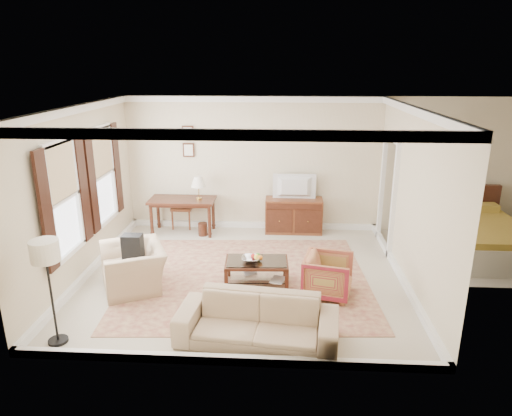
# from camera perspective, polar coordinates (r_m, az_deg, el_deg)

# --- Properties ---
(room_shell) EXTENTS (5.51, 5.01, 2.91)m
(room_shell) POSITION_cam_1_polar(r_m,az_deg,el_deg) (7.32, -1.72, 9.21)
(room_shell) COLOR beige
(room_shell) RESTS_ON ground
(annex_bedroom) EXTENTS (3.00, 2.70, 2.90)m
(annex_bedroom) POSITION_cam_1_polar(r_m,az_deg,el_deg) (9.75, 26.44, -3.48)
(annex_bedroom) COLOR beige
(annex_bedroom) RESTS_ON ground
(window_front) EXTENTS (0.12, 1.56, 1.80)m
(window_front) POSITION_cam_1_polar(r_m,az_deg,el_deg) (7.59, -22.91, 0.98)
(window_front) COLOR #CCB284
(window_front) RESTS_ON room_shell
(window_rear) EXTENTS (0.12, 1.56, 1.80)m
(window_rear) POSITION_cam_1_polar(r_m,az_deg,el_deg) (9.00, -18.57, 3.92)
(window_rear) COLOR #CCB284
(window_rear) RESTS_ON room_shell
(doorway) EXTENTS (0.10, 1.12, 2.25)m
(doorway) POSITION_cam_1_polar(r_m,az_deg,el_deg) (9.29, 16.11, 1.52)
(doorway) COLOR white
(doorway) RESTS_ON room_shell
(rug) EXTENTS (4.34, 3.79, 0.01)m
(rug) POSITION_cam_1_polar(r_m,az_deg,el_deg) (7.96, -1.30, -8.77)
(rug) COLOR maroon
(rug) RESTS_ON room_shell
(writing_desk) EXTENTS (1.40, 0.70, 0.77)m
(writing_desk) POSITION_cam_1_polar(r_m,az_deg,el_deg) (9.94, -9.19, 0.52)
(writing_desk) COLOR #452013
(writing_desk) RESTS_ON room_shell
(desk_chair) EXTENTS (0.52, 0.52, 1.05)m
(desk_chair) POSITION_cam_1_polar(r_m,az_deg,el_deg) (10.32, -9.22, 0.40)
(desk_chair) COLOR brown
(desk_chair) RESTS_ON room_shell
(desk_lamp) EXTENTS (0.32, 0.32, 0.50)m
(desk_lamp) POSITION_cam_1_polar(r_m,az_deg,el_deg) (9.77, -7.19, 2.50)
(desk_lamp) COLOR silver
(desk_lamp) RESTS_ON writing_desk
(framed_prints) EXTENTS (0.25, 0.04, 0.68)m
(framed_prints) POSITION_cam_1_polar(r_m,az_deg,el_deg) (10.03, -8.47, 8.25)
(framed_prints) COLOR #452013
(framed_prints) RESTS_ON room_shell
(sideboard) EXTENTS (1.23, 0.47, 0.76)m
(sideboard) POSITION_cam_1_polar(r_m,az_deg,el_deg) (9.97, 4.72, -0.93)
(sideboard) COLOR brown
(sideboard) RESTS_ON room_shell
(tv) EXTENTS (0.88, 0.51, 0.12)m
(tv) POSITION_cam_1_polar(r_m,az_deg,el_deg) (9.72, 4.85, 3.60)
(tv) COLOR black
(tv) RESTS_ON sideboard
(coffee_table) EXTENTS (1.06, 0.65, 0.44)m
(coffee_table) POSITION_cam_1_polar(r_m,az_deg,el_deg) (7.62, 0.08, -7.28)
(coffee_table) COLOR #452013
(coffee_table) RESTS_ON room_shell
(fruit_bowl) EXTENTS (0.42, 0.42, 0.10)m
(fruit_bowl) POSITION_cam_1_polar(r_m,az_deg,el_deg) (7.52, -0.67, -6.30)
(fruit_bowl) COLOR silver
(fruit_bowl) RESTS_ON coffee_table
(book_a) EXTENTS (0.28, 0.12, 0.38)m
(book_a) POSITION_cam_1_polar(r_m,az_deg,el_deg) (7.79, -1.60, -8.02)
(book_a) COLOR brown
(book_a) RESTS_ON coffee_table
(book_b) EXTENTS (0.27, 0.11, 0.38)m
(book_b) POSITION_cam_1_polar(r_m,az_deg,el_deg) (7.58, 1.98, -8.83)
(book_b) COLOR brown
(book_b) RESTS_ON coffee_table
(striped_armchair) EXTENTS (0.82, 0.86, 0.75)m
(striped_armchair) POSITION_cam_1_polar(r_m,az_deg,el_deg) (7.36, 8.99, -8.11)
(striped_armchair) COLOR maroon
(striped_armchair) RESTS_ON room_shell
(club_armchair) EXTENTS (1.11, 1.29, 0.95)m
(club_armchair) POSITION_cam_1_polar(r_m,az_deg,el_deg) (7.74, -15.11, -6.35)
(club_armchair) COLOR tan
(club_armchair) RESTS_ON room_shell
(backpack) EXTENTS (0.25, 0.34, 0.40)m
(backpack) POSITION_cam_1_polar(r_m,az_deg,el_deg) (7.73, -15.18, -4.41)
(backpack) COLOR black
(backpack) RESTS_ON club_armchair
(sofa) EXTENTS (2.17, 0.86, 0.83)m
(sofa) POSITION_cam_1_polar(r_m,az_deg,el_deg) (6.13, 0.14, -13.09)
(sofa) COLOR tan
(sofa) RESTS_ON room_shell
(floor_lamp) EXTENTS (0.36, 0.36, 1.45)m
(floor_lamp) POSITION_cam_1_polar(r_m,az_deg,el_deg) (6.32, -24.79, -5.79)
(floor_lamp) COLOR black
(floor_lamp) RESTS_ON room_shell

